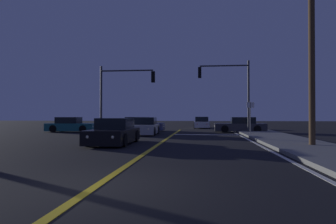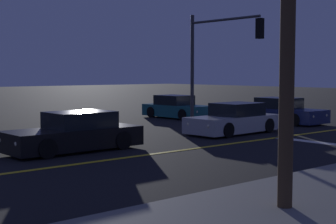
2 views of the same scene
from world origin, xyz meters
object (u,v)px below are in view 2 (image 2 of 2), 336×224
(car_parked_curb_black, at_px, (75,134))
(car_far_approaching_teal, at_px, (176,108))
(car_following_oncoming_navy, at_px, (282,112))
(traffic_signal_far_left, at_px, (216,50))
(car_lead_oncoming_silver, at_px, (234,120))

(car_parked_curb_black, xyz_separation_m, car_far_approaching_teal, (-7.23, 11.02, -0.00))
(car_following_oncoming_navy, height_order, traffic_signal_far_left, traffic_signal_far_left)
(car_parked_curb_black, bearing_deg, car_following_oncoming_navy, -85.07)
(car_lead_oncoming_silver, bearing_deg, traffic_signal_far_left, -28.92)
(car_far_approaching_teal, xyz_separation_m, car_following_oncoming_navy, (5.84, 2.34, 0.00))
(car_parked_curb_black, height_order, car_far_approaching_teal, same)
(car_parked_curb_black, distance_m, car_far_approaching_teal, 13.18)
(car_lead_oncoming_silver, relative_size, traffic_signal_far_left, 0.82)
(car_far_approaching_teal, height_order, traffic_signal_far_left, traffic_signal_far_left)
(car_parked_curb_black, xyz_separation_m, car_following_oncoming_navy, (-1.39, 13.36, -0.00))
(car_far_approaching_teal, bearing_deg, car_following_oncoming_navy, 109.18)
(car_lead_oncoming_silver, relative_size, car_parked_curb_black, 0.96)
(car_far_approaching_teal, bearing_deg, car_parked_curb_black, 30.62)
(car_lead_oncoming_silver, xyz_separation_m, car_far_approaching_teal, (-7.37, 3.09, -0.00))
(car_far_approaching_teal, height_order, car_following_oncoming_navy, same)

